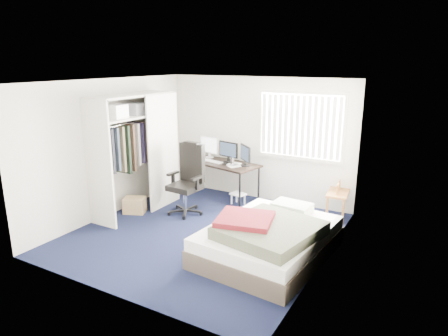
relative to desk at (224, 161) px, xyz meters
name	(u,v)px	position (x,y,z in m)	size (l,w,h in m)	color
ground	(204,233)	(0.62, -1.75, -0.79)	(4.20, 4.20, 0.00)	black
room_shell	(203,145)	(0.62, -1.75, 0.72)	(4.20, 4.20, 4.20)	silver
window_assembly	(300,126)	(1.52, 0.29, 0.81)	(1.72, 0.09, 1.32)	white
closet	(134,142)	(-1.05, -1.49, 0.56)	(0.64, 1.84, 2.22)	beige
desk	(224,161)	(0.00, 0.00, 0.00)	(1.67, 1.03, 1.22)	black
office_chair	(188,186)	(-0.16, -1.08, -0.28)	(0.67, 0.67, 1.34)	black
footstool	(238,196)	(0.47, -0.24, -0.61)	(0.33, 0.29, 0.23)	white
nightstand	(338,194)	(2.37, 0.09, -0.36)	(0.43, 0.75, 0.67)	brown
bed	(268,238)	(1.88, -1.98, -0.50)	(1.74, 2.22, 0.69)	#443A31
pine_box	(135,205)	(-1.03, -1.60, -0.64)	(0.39, 0.30, 0.30)	#A58252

